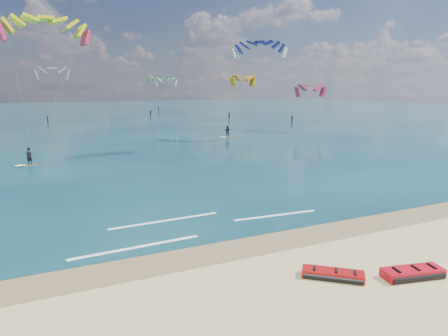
# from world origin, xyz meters

# --- Properties ---
(ground) EXTENTS (320.00, 320.00, 0.00)m
(ground) POSITION_xyz_m (0.00, 40.00, 0.00)
(ground) COLOR tan
(ground) RESTS_ON ground
(wet_sand_strip) EXTENTS (320.00, 2.40, 0.01)m
(wet_sand_strip) POSITION_xyz_m (0.00, 3.00, 0.00)
(wet_sand_strip) COLOR brown
(wet_sand_strip) RESTS_ON ground
(sea) EXTENTS (320.00, 200.00, 0.04)m
(sea) POSITION_xyz_m (0.00, 104.00, 0.02)
(sea) COLOR #0A293A
(sea) RESTS_ON ground
(packed_kite_left) EXTENTS (2.85, 1.72, 0.43)m
(packed_kite_left) POSITION_xyz_m (5.73, -2.52, 0.00)
(packed_kite_left) COLOR red
(packed_kite_left) RESTS_ON ground
(packed_kite_mid) EXTENTS (2.63, 2.44, 0.38)m
(packed_kite_mid) POSITION_xyz_m (2.81, -1.25, 0.00)
(packed_kite_mid) COLOR #9F0C0B
(packed_kite_mid) RESTS_ON ground
(kitesurfer_main) EXTENTS (8.47, 5.84, 14.48)m
(kitesurfer_main) POSITION_xyz_m (-7.09, 27.31, 7.69)
(kitesurfer_main) COLOR gold
(kitesurfer_main) RESTS_ON sea
(kitesurfer_far) EXTENTS (9.71, 7.01, 15.06)m
(kitesurfer_far) POSITION_xyz_m (20.16, 39.23, 7.94)
(kitesurfer_far) COLOR #CBE221
(kitesurfer_far) RESTS_ON sea
(shoreline_foam) EXTENTS (14.19, 3.62, 0.01)m
(shoreline_foam) POSITION_xyz_m (-0.22, 6.49, 0.05)
(shoreline_foam) COLOR white
(shoreline_foam) RESTS_ON ground
(distant_kites) EXTENTS (89.62, 50.78, 13.41)m
(distant_kites) POSITION_xyz_m (4.60, 78.31, 5.22)
(distant_kites) COLOR beige
(distant_kites) RESTS_ON ground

